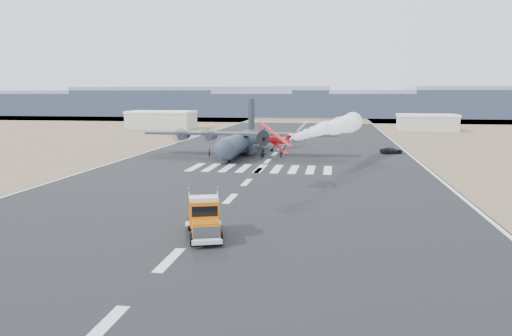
% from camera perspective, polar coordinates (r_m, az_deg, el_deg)
% --- Properties ---
extents(ground, '(500.00, 500.00, 0.00)m').
position_cam_1_polar(ground, '(41.62, -9.84, -10.31)').
color(ground, black).
rests_on(ground, ground).
extents(scrub_far, '(500.00, 80.00, 0.00)m').
position_cam_1_polar(scrub_far, '(267.89, 6.15, 5.63)').
color(scrub_far, brown).
rests_on(scrub_far, ground).
extents(runway_markings, '(60.00, 260.00, 0.01)m').
position_cam_1_polar(runway_markings, '(99.00, 1.32, 0.79)').
color(runway_markings, silver).
rests_on(runway_markings, ground).
extents(ridge_seg_a, '(150.00, 50.00, 13.00)m').
position_cam_1_polar(ridge_seg_a, '(362.80, -26.26, 6.58)').
color(ridge_seg_a, gray).
rests_on(ridge_seg_a, ground).
extents(ridge_seg_b, '(150.00, 50.00, 15.00)m').
position_cam_1_polar(ridge_seg_b, '(329.86, -16.92, 7.16)').
color(ridge_seg_b, gray).
rests_on(ridge_seg_b, ground).
extents(ridge_seg_c, '(150.00, 50.00, 17.00)m').
position_cam_1_polar(ridge_seg_c, '(307.32, -5.84, 7.59)').
color(ridge_seg_c, gray).
rests_on(ridge_seg_c, ground).
extents(ridge_seg_d, '(150.00, 50.00, 13.00)m').
position_cam_1_polar(ridge_seg_d, '(297.60, 6.46, 7.17)').
color(ridge_seg_d, gray).
rests_on(ridge_seg_d, ground).
extents(ridge_seg_e, '(150.00, 50.00, 15.00)m').
position_cam_1_polar(ridge_seg_e, '(301.83, 18.98, 6.97)').
color(ridge_seg_e, gray).
rests_on(ridge_seg_e, ground).
extents(hangar_left, '(24.50, 14.50, 6.70)m').
position_cam_1_polar(hangar_left, '(193.71, -10.75, 5.45)').
color(hangar_left, '#A9A497').
rests_on(hangar_left, ground).
extents(hangar_right, '(20.50, 12.50, 5.90)m').
position_cam_1_polar(hangar_right, '(190.42, 18.96, 4.96)').
color(hangar_right, '#A9A497').
rests_on(hangar_right, ground).
extents(semi_truck, '(4.99, 8.71, 3.84)m').
position_cam_1_polar(semi_truck, '(47.19, -5.97, -5.57)').
color(semi_truck, black).
rests_on(semi_truck, ground).
extents(aerobatic_biplane, '(5.74, 6.07, 4.53)m').
position_cam_1_polar(aerobatic_biplane, '(69.91, 2.18, 3.25)').
color(aerobatic_biplane, red).
extents(smoke_trail, '(13.44, 38.46, 4.08)m').
position_cam_1_polar(smoke_trail, '(100.35, 9.69, 4.91)').
color(smoke_trail, white).
extents(transport_aircraft, '(41.84, 34.49, 12.11)m').
position_cam_1_polar(transport_aircraft, '(110.10, -1.64, 3.20)').
color(transport_aircraft, '#202931').
rests_on(transport_aircraft, ground).
extents(support_vehicle, '(5.45, 3.62, 1.39)m').
position_cam_1_polar(support_vehicle, '(115.55, 15.23, 1.95)').
color(support_vehicle, black).
rests_on(support_vehicle, ground).
extents(crew_a, '(0.81, 0.77, 1.75)m').
position_cam_1_polar(crew_a, '(104.79, -3.39, 1.68)').
color(crew_a, black).
rests_on(crew_a, ground).
extents(crew_b, '(0.94, 0.73, 1.69)m').
position_cam_1_polar(crew_b, '(103.83, -4.21, 1.60)').
color(crew_b, black).
rests_on(crew_b, ground).
extents(crew_c, '(1.18, 1.28, 1.85)m').
position_cam_1_polar(crew_c, '(104.28, 2.85, 1.68)').
color(crew_c, black).
rests_on(crew_c, ground).
extents(crew_d, '(0.94, 0.49, 1.60)m').
position_cam_1_polar(crew_d, '(101.54, 0.63, 1.44)').
color(crew_d, black).
rests_on(crew_d, ground).
extents(crew_e, '(0.84, 0.93, 1.61)m').
position_cam_1_polar(crew_e, '(106.50, -0.91, 1.77)').
color(crew_e, black).
rests_on(crew_e, ground).
extents(crew_f, '(1.35, 1.74, 1.83)m').
position_cam_1_polar(crew_f, '(103.94, 0.81, 1.66)').
color(crew_f, black).
rests_on(crew_f, ground).
extents(crew_g, '(0.81, 0.83, 1.77)m').
position_cam_1_polar(crew_g, '(105.58, -5.36, 1.72)').
color(crew_g, black).
rests_on(crew_g, ground).
extents(crew_h, '(1.02, 0.88, 1.79)m').
position_cam_1_polar(crew_h, '(103.59, -3.36, 1.62)').
color(crew_h, black).
rests_on(crew_h, ground).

